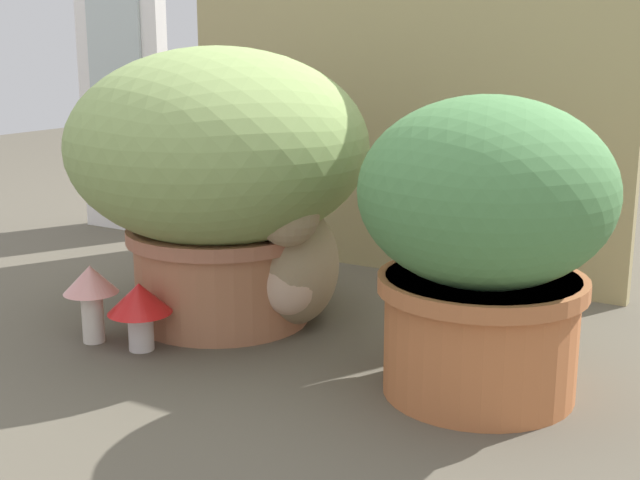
{
  "coord_description": "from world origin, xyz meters",
  "views": [
    {
      "loc": [
        0.83,
        -1.16,
        0.52
      ],
      "look_at": [
        0.1,
        0.05,
        0.18
      ],
      "focal_mm": 48.22,
      "sensor_mm": 36.0,
      "label": 1
    }
  ],
  "objects_px": {
    "mushroom_ornament_pink": "(91,288)",
    "cat": "(291,260)",
    "grass_planter": "(219,167)",
    "mushroom_ornament_red": "(140,303)",
    "leafy_planter": "(484,235)"
  },
  "relations": [
    {
      "from": "mushroom_ornament_pink",
      "to": "cat",
      "type": "bearing_deg",
      "value": 47.07
    },
    {
      "from": "grass_planter",
      "to": "mushroom_ornament_pink",
      "type": "xyz_separation_m",
      "value": [
        -0.12,
        -0.21,
        -0.19
      ]
    },
    {
      "from": "grass_planter",
      "to": "mushroom_ornament_red",
      "type": "bearing_deg",
      "value": -95.49
    },
    {
      "from": "grass_planter",
      "to": "cat",
      "type": "height_order",
      "value": "grass_planter"
    },
    {
      "from": "cat",
      "to": "mushroom_ornament_red",
      "type": "relative_size",
      "value": 3.25
    },
    {
      "from": "grass_planter",
      "to": "cat",
      "type": "distance_m",
      "value": 0.21
    },
    {
      "from": "grass_planter",
      "to": "leafy_planter",
      "type": "distance_m",
      "value": 0.54
    },
    {
      "from": "leafy_planter",
      "to": "mushroom_ornament_red",
      "type": "height_order",
      "value": "leafy_planter"
    },
    {
      "from": "grass_planter",
      "to": "mushroom_ornament_red",
      "type": "relative_size",
      "value": 4.62
    },
    {
      "from": "leafy_planter",
      "to": "mushroom_ornament_pink",
      "type": "distance_m",
      "value": 0.68
    },
    {
      "from": "grass_planter",
      "to": "leafy_planter",
      "type": "bearing_deg",
      "value": -7.69
    },
    {
      "from": "leafy_planter",
      "to": "mushroom_ornament_pink",
      "type": "height_order",
      "value": "leafy_planter"
    },
    {
      "from": "leafy_planter",
      "to": "mushroom_ornament_pink",
      "type": "xyz_separation_m",
      "value": [
        -0.65,
        -0.14,
        -0.14
      ]
    },
    {
      "from": "leafy_planter",
      "to": "mushroom_ornament_red",
      "type": "distance_m",
      "value": 0.59
    },
    {
      "from": "cat",
      "to": "mushroom_ornament_red",
      "type": "height_order",
      "value": "cat"
    }
  ]
}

